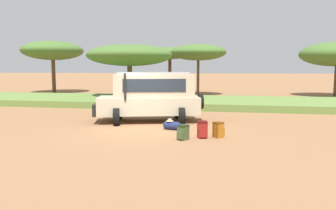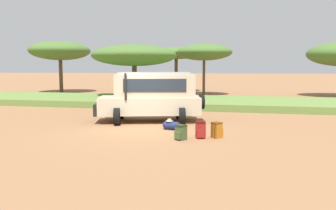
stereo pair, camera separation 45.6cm
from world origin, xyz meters
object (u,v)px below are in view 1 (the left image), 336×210
at_px(backpack_cluster_center, 183,132).
at_px(backpack_near_rear_wheel, 218,130).
at_px(backpack_beside_front_wheel, 202,130).
at_px(safari_vehicle, 151,96).
at_px(acacia_tree_far_left, 53,51).
at_px(acacia_tree_left_mid, 129,55).
at_px(acacia_tree_right_mid, 198,52).
at_px(acacia_tree_centre_back, 170,53).
at_px(duffel_bag_low_black_case, 172,125).

height_order(backpack_cluster_center, backpack_near_rear_wheel, backpack_near_rear_wheel).
distance_m(backpack_beside_front_wheel, backpack_cluster_center, 0.81).
relative_size(safari_vehicle, backpack_near_rear_wheel, 9.12).
distance_m(backpack_near_rear_wheel, acacia_tree_far_left, 27.48).
xyz_separation_m(backpack_cluster_center, acacia_tree_left_mid, (-6.18, 13.21, 3.36)).
distance_m(backpack_beside_front_wheel, acacia_tree_far_left, 27.22).
bearing_deg(acacia_tree_right_mid, acacia_tree_centre_back, 130.34).
xyz_separation_m(safari_vehicle, acacia_tree_left_mid, (-4.02, 9.39, 2.34)).
bearing_deg(duffel_bag_low_black_case, acacia_tree_right_mid, 92.18).
distance_m(acacia_tree_centre_back, acacia_tree_right_mid, 5.61).
bearing_deg(acacia_tree_far_left, safari_vehicle, -48.48).
height_order(safari_vehicle, backpack_beside_front_wheel, safari_vehicle).
relative_size(duffel_bag_low_black_case, acacia_tree_centre_back, 0.14).
distance_m(backpack_beside_front_wheel, acacia_tree_right_mid, 20.63).
bearing_deg(duffel_bag_low_black_case, acacia_tree_left_mid, 115.58).
relative_size(safari_vehicle, backpack_cluster_center, 9.79).
bearing_deg(backpack_near_rear_wheel, safari_vehicle, 137.20).
bearing_deg(safari_vehicle, acacia_tree_right_mid, 87.64).
relative_size(backpack_near_rear_wheel, acacia_tree_far_left, 0.09).
bearing_deg(backpack_beside_front_wheel, safari_vehicle, 130.00).
relative_size(backpack_beside_front_wheel, acacia_tree_centre_back, 0.11).
bearing_deg(duffel_bag_low_black_case, backpack_cluster_center, -68.21).
bearing_deg(acacia_tree_far_left, acacia_tree_right_mid, -0.24).
xyz_separation_m(backpack_beside_front_wheel, acacia_tree_left_mid, (-6.85, 12.76, 3.32)).
xyz_separation_m(backpack_cluster_center, acacia_tree_centre_back, (-5.09, 24.88, 4.03)).
xyz_separation_m(acacia_tree_far_left, acacia_tree_centre_back, (11.98, 4.21, -0.20)).
relative_size(safari_vehicle, acacia_tree_far_left, 0.80).
bearing_deg(backpack_cluster_center, acacia_tree_far_left, 129.55).
relative_size(acacia_tree_far_left, acacia_tree_left_mid, 1.01).
xyz_separation_m(acacia_tree_far_left, acacia_tree_left_mid, (10.89, -7.46, -0.86)).
xyz_separation_m(backpack_beside_front_wheel, backpack_near_rear_wheel, (0.60, 0.20, -0.02)).
height_order(safari_vehicle, duffel_bag_low_black_case, safari_vehicle).
height_order(safari_vehicle, backpack_near_rear_wheel, safari_vehicle).
bearing_deg(acacia_tree_right_mid, safari_vehicle, -92.36).
relative_size(backpack_cluster_center, acacia_tree_left_mid, 0.08).
bearing_deg(backpack_beside_front_wheel, acacia_tree_centre_back, 103.29).
bearing_deg(backpack_beside_front_wheel, duffel_bag_low_black_case, 134.92).
xyz_separation_m(safari_vehicle, backpack_beside_front_wheel, (2.83, -3.37, -0.98)).
bearing_deg(acacia_tree_centre_back, acacia_tree_far_left, -160.64).
bearing_deg(acacia_tree_left_mid, acacia_tree_centre_back, 84.70).
relative_size(backpack_cluster_center, acacia_tree_right_mid, 0.10).
bearing_deg(acacia_tree_centre_back, backpack_near_rear_wheel, -75.27).
bearing_deg(safari_vehicle, acacia_tree_far_left, 131.52).
bearing_deg(backpack_near_rear_wheel, acacia_tree_far_left, 132.50).
distance_m(acacia_tree_far_left, acacia_tree_centre_back, 12.69).
xyz_separation_m(backpack_beside_front_wheel, duffel_bag_low_black_case, (-1.43, 1.43, -0.13)).
relative_size(backpack_near_rear_wheel, duffel_bag_low_black_case, 0.73).
distance_m(safari_vehicle, backpack_cluster_center, 4.51).
bearing_deg(safari_vehicle, backpack_near_rear_wheel, -42.80).
height_order(acacia_tree_centre_back, acacia_tree_right_mid, acacia_tree_centre_back).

